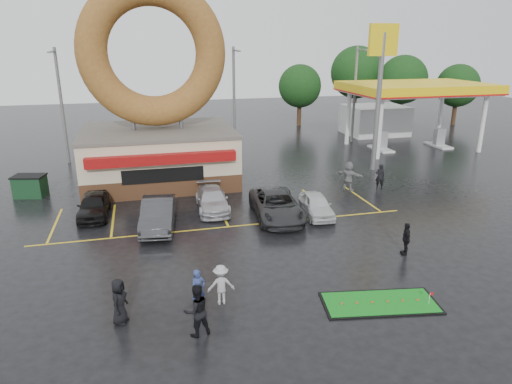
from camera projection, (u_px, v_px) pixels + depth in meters
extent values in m
plane|color=black|center=(243.00, 254.00, 21.09)|extent=(120.00, 120.00, 0.00)
cube|color=#472B19|center=(161.00, 172.00, 32.17)|extent=(10.00, 8.00, 1.20)
cube|color=beige|center=(159.00, 148.00, 31.62)|extent=(10.00, 8.00, 2.30)
cube|color=#59544C|center=(158.00, 130.00, 31.23)|extent=(10.20, 8.20, 0.20)
cube|color=maroon|center=(162.00, 159.00, 27.59)|extent=(9.00, 0.60, 0.60)
cylinder|color=slate|center=(133.00, 121.00, 30.64)|extent=(0.30, 0.30, 1.20)
cylinder|color=slate|center=(181.00, 119.00, 31.39)|extent=(0.30, 0.30, 1.20)
torus|color=brown|center=(153.00, 52.00, 29.64)|extent=(9.60, 2.00, 9.60)
cylinder|color=silver|center=(380.00, 129.00, 37.64)|extent=(0.40, 0.40, 5.00)
cylinder|color=silver|center=(483.00, 124.00, 39.98)|extent=(0.40, 0.40, 5.00)
cylinder|color=silver|center=(348.00, 118.00, 43.16)|extent=(0.40, 0.40, 5.00)
cylinder|color=silver|center=(440.00, 114.00, 45.50)|extent=(0.40, 0.40, 5.00)
cube|color=silver|center=(416.00, 90.00, 40.71)|extent=(12.00, 8.00, 0.50)
cube|color=yellow|center=(416.00, 87.00, 40.62)|extent=(12.30, 8.30, 0.70)
cube|color=#99999E|center=(382.00, 140.00, 41.37)|extent=(0.90, 0.60, 1.60)
cube|color=#99999E|center=(439.00, 137.00, 42.77)|extent=(0.90, 0.60, 1.60)
cube|color=silver|center=(375.00, 120.00, 48.33)|extent=(6.00, 5.00, 3.00)
cylinder|color=slate|center=(378.00, 104.00, 33.63)|extent=(0.36, 0.36, 10.00)
cube|color=yellow|center=(383.00, 40.00, 32.22)|extent=(2.20, 0.30, 2.20)
cylinder|color=slate|center=(62.00, 107.00, 35.76)|extent=(0.24, 0.24, 9.00)
cylinder|color=slate|center=(52.00, 51.00, 33.52)|extent=(0.12, 2.00, 0.12)
cube|color=slate|center=(50.00, 52.00, 32.62)|extent=(0.40, 0.18, 0.12)
cylinder|color=slate|center=(234.00, 100.00, 39.96)|extent=(0.24, 0.24, 9.00)
cylinder|color=slate|center=(236.00, 50.00, 37.73)|extent=(0.12, 2.00, 0.12)
cube|color=slate|center=(238.00, 51.00, 36.82)|extent=(0.40, 0.18, 0.12)
cylinder|color=slate|center=(355.00, 95.00, 43.69)|extent=(0.24, 0.24, 9.00)
cylinder|color=slate|center=(363.00, 50.00, 41.46)|extent=(0.12, 2.00, 0.12)
cube|color=slate|center=(368.00, 50.00, 40.55)|extent=(0.40, 0.18, 0.12)
cylinder|color=#332114|center=(400.00, 112.00, 54.36)|extent=(0.50, 0.50, 2.88)
sphere|color=black|center=(403.00, 80.00, 53.18)|extent=(5.60, 5.60, 5.60)
cylinder|color=#332114|center=(454.00, 114.00, 53.98)|extent=(0.50, 0.50, 2.52)
sphere|color=black|center=(458.00, 86.00, 52.95)|extent=(4.90, 4.90, 4.90)
cylinder|color=#332114|center=(354.00, 107.00, 57.04)|extent=(0.50, 0.50, 3.24)
sphere|color=black|center=(357.00, 72.00, 55.72)|extent=(6.30, 6.30, 6.30)
cylinder|color=#332114|center=(299.00, 115.00, 53.44)|extent=(0.50, 0.50, 2.52)
sphere|color=black|center=(300.00, 86.00, 52.41)|extent=(4.90, 4.90, 4.90)
imported|color=black|center=(94.00, 205.00, 25.46)|extent=(1.71, 3.99, 1.34)
imported|color=#303032|center=(158.00, 214.00, 23.87)|extent=(2.18, 4.82, 1.54)
imported|color=#B5B4BA|center=(212.00, 200.00, 26.50)|extent=(1.95, 4.37, 1.25)
imported|color=#2D2D2F|center=(276.00, 205.00, 25.29)|extent=(2.83, 5.45, 1.47)
imported|color=silver|center=(316.00, 205.00, 25.66)|extent=(1.83, 3.75, 1.23)
imported|color=navy|center=(198.00, 290.00, 16.52)|extent=(0.68, 0.58, 1.57)
imported|color=black|center=(197.00, 310.00, 15.02)|extent=(1.04, 0.91, 1.84)
imported|color=#9A9A9D|center=(221.00, 285.00, 16.89)|extent=(1.03, 0.62, 1.56)
imported|color=black|center=(119.00, 301.00, 15.70)|extent=(0.79, 0.95, 1.67)
imported|color=black|center=(406.00, 239.00, 20.88)|extent=(0.63, 0.97, 1.54)
imported|color=gray|center=(349.00, 176.00, 29.89)|extent=(1.67, 1.73, 1.97)
imported|color=black|center=(380.00, 176.00, 30.31)|extent=(0.71, 0.57, 1.69)
cube|color=#173D21|center=(30.00, 187.00, 28.82)|extent=(2.03, 1.58, 1.30)
cube|color=black|center=(380.00, 303.00, 17.09)|extent=(4.55, 2.53, 0.05)
cube|color=#147C1D|center=(380.00, 302.00, 17.08)|extent=(4.32, 2.31, 0.03)
cylinder|color=silver|center=(429.00, 299.00, 16.87)|extent=(0.02, 0.02, 0.49)
cube|color=red|center=(432.00, 294.00, 16.83)|extent=(0.14, 0.01, 0.10)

